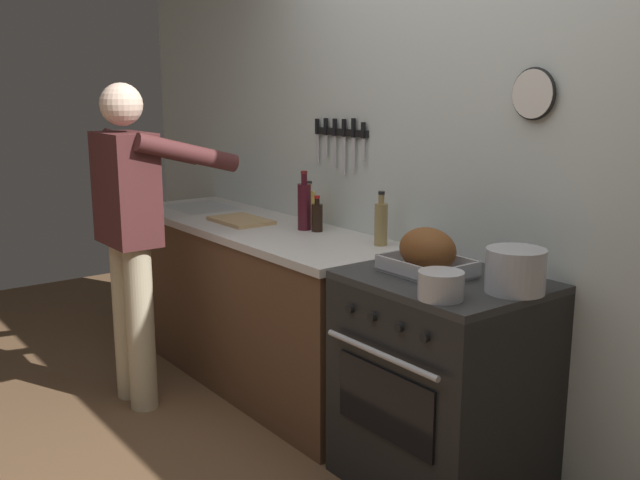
{
  "coord_description": "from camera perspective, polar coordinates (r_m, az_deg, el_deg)",
  "views": [
    {
      "loc": [
        2.16,
        -1.09,
        1.66
      ],
      "look_at": [
        -0.43,
        0.85,
        0.96
      ],
      "focal_mm": 40.94,
      "sensor_mm": 36.0,
      "label": 1
    }
  ],
  "objects": [
    {
      "name": "stove",
      "position": [
        3.08,
        9.49,
        -11.04
      ],
      "size": [
        0.76,
        0.67,
        0.9
      ],
      "color": "black",
      "rests_on": "ground"
    },
    {
      "name": "bottle_cooking_oil",
      "position": [
        3.91,
        -0.89,
        2.53
      ],
      "size": [
        0.07,
        0.07,
        0.25
      ],
      "color": "gold",
      "rests_on": "counter_block"
    },
    {
      "name": "person_cook",
      "position": [
        3.81,
        -14.47,
        1.13
      ],
      "size": [
        0.51,
        0.63,
        1.66
      ],
      "rotation": [
        0.0,
        0.0,
        1.6
      ],
      "color": "#C6B793",
      "rests_on": "ground"
    },
    {
      "name": "bottle_vinegar",
      "position": [
        3.47,
        4.79,
        1.34
      ],
      "size": [
        0.06,
        0.06,
        0.26
      ],
      "color": "#997F4C",
      "rests_on": "counter_block"
    },
    {
      "name": "stock_pot",
      "position": [
        2.77,
        15.03,
        -2.32
      ],
      "size": [
        0.22,
        0.22,
        0.16
      ],
      "color": "#B7B7BC",
      "rests_on": "stove"
    },
    {
      "name": "roasting_pan",
      "position": [
        2.97,
        8.39,
        -1.01
      ],
      "size": [
        0.35,
        0.26,
        0.19
      ],
      "color": "#B7B7BC",
      "rests_on": "stove"
    },
    {
      "name": "cutting_board",
      "position": [
        4.07,
        -6.21,
        1.53
      ],
      "size": [
        0.36,
        0.24,
        0.02
      ],
      "primitive_type": "cube",
      "color": "tan",
      "rests_on": "counter_block"
    },
    {
      "name": "wall_back",
      "position": [
        3.27,
        11.63,
        5.67
      ],
      "size": [
        6.0,
        0.13,
        2.6
      ],
      "color": "silver",
      "rests_on": "ground"
    },
    {
      "name": "bottle_soy_sauce",
      "position": [
        3.79,
        -0.23,
        1.83
      ],
      "size": [
        0.06,
        0.06,
        0.19
      ],
      "color": "black",
      "rests_on": "counter_block"
    },
    {
      "name": "saucepan",
      "position": [
        2.64,
        9.43,
        -3.51
      ],
      "size": [
        0.17,
        0.17,
        0.1
      ],
      "color": "#B7B7BC",
      "rests_on": "stove"
    },
    {
      "name": "counter_block",
      "position": [
        4.13,
        -4.98,
        -4.75
      ],
      "size": [
        2.03,
        0.65,
        0.9
      ],
      "color": "brown",
      "rests_on": "ground"
    },
    {
      "name": "bottle_wine_red",
      "position": [
        3.82,
        -1.24,
        2.73
      ],
      "size": [
        0.07,
        0.07,
        0.31
      ],
      "color": "#47141E",
      "rests_on": "counter_block"
    }
  ]
}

